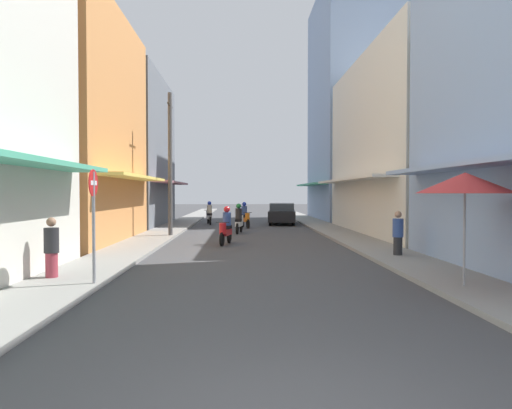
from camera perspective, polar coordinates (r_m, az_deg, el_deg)
ground_plane at (r=27.07m, az=-0.86°, el=-3.05°), size 120.10×120.10×0.00m
sidewalk_left at (r=27.37m, az=-10.46°, el=-2.90°), size 1.91×62.59×0.12m
sidewalk_right at (r=27.53m, az=8.68°, el=-2.87°), size 1.91×62.59×0.12m
building_left_mid at (r=21.34m, az=-24.25°, el=8.78°), size 7.05×9.19×9.80m
building_left_far at (r=30.74m, az=-17.12°, el=6.33°), size 7.05×9.75×9.56m
building_right_mid at (r=24.70m, az=19.61°, el=6.92°), size 7.05×13.28×9.04m
building_right_far at (r=37.19m, az=12.40°, el=11.78°), size 7.05×10.29×17.65m
motorbike_orange at (r=27.69m, az=-1.40°, el=-1.49°), size 0.68×1.77×1.58m
motorbike_blue at (r=38.76m, az=-2.14°, el=-0.95°), size 0.55×1.81×0.96m
motorbike_red at (r=18.72m, az=-3.82°, el=-2.91°), size 0.63×1.79×1.58m
motorbike_white at (r=23.93m, az=-2.14°, el=-1.96°), size 0.58×1.80×1.58m
motorbike_silver at (r=30.75m, az=-5.93°, el=-1.21°), size 0.61×1.79×1.58m
parked_car at (r=30.69m, az=3.29°, el=-1.14°), size 2.15×4.25×1.45m
pedestrian_far at (r=11.83m, az=-24.39°, el=-5.25°), size 0.34×0.34×1.55m
pedestrian_crossing at (r=15.35m, az=17.46°, el=-3.69°), size 0.34×0.34×1.55m
vendor_umbrella at (r=10.70m, az=24.85°, el=2.47°), size 2.04×2.04×2.57m
utility_pole at (r=21.93m, az=-10.77°, el=5.06°), size 0.20×1.20×6.88m
street_sign_no_entry at (r=10.63m, az=-19.81°, el=-0.83°), size 0.07×0.60×2.65m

